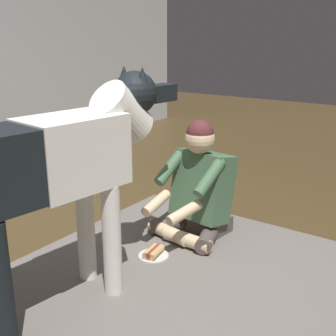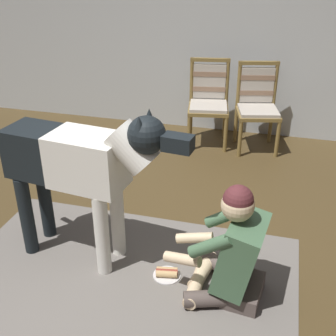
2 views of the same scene
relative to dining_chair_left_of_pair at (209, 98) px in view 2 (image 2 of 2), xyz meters
The scene contains 8 objects.
ground_plane 2.74m from the dining_chair_left_of_pair, 91.96° to the right, with size 15.35×15.35×0.00m, color #47371E.
back_wall 0.89m from the dining_chair_left_of_pair, 101.54° to the left, with size 8.87×0.10×2.60m, color #B3B9BB.
area_rug 2.83m from the dining_chair_left_of_pair, 92.62° to the right, with size 2.44×1.99×0.01m, color #68635D.
dining_chair_left_of_pair is the anchor object (origin of this frame).
dining_chair_right_of_pair 0.56m from the dining_chair_left_of_pair, ahead, with size 0.56×0.56×0.98m.
person_sitting_on_floor 2.62m from the dining_chair_left_of_pair, 76.05° to the right, with size 0.69×0.57×0.85m.
large_dog 2.46m from the dining_chair_left_of_pair, 101.08° to the right, with size 1.54×0.42×1.24m.
hot_dog_on_plate 2.54m from the dining_chair_left_of_pair, 86.12° to the right, with size 0.20×0.20×0.06m.
Camera 2 is at (0.90, -2.14, 2.15)m, focal length 46.38 mm.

